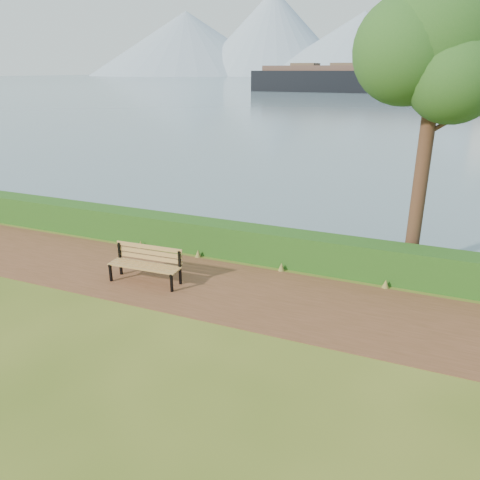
% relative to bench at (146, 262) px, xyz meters
% --- Properties ---
extents(ground, '(140.00, 140.00, 0.00)m').
position_rel_bench_xyz_m(ground, '(1.56, 0.05, -0.58)').
color(ground, '#425919').
rests_on(ground, ground).
extents(path, '(40.00, 3.40, 0.01)m').
position_rel_bench_xyz_m(path, '(1.56, 0.35, -0.57)').
color(path, '#56351D').
rests_on(path, ground).
extents(hedge, '(32.00, 0.85, 1.00)m').
position_rel_bench_xyz_m(hedge, '(1.56, 2.65, -0.08)').
color(hedge, '#174012').
rests_on(hedge, ground).
extents(water, '(700.00, 510.00, 0.00)m').
position_rel_bench_xyz_m(water, '(1.56, 260.05, -0.57)').
color(water, slate).
rests_on(water, ground).
extents(mountains, '(585.00, 190.00, 70.00)m').
position_rel_bench_xyz_m(mountains, '(-7.61, 406.10, 27.12)').
color(mountains, '#7F94A9').
rests_on(mountains, ground).
extents(bench, '(2.02, 0.68, 1.00)m').
position_rel_bench_xyz_m(bench, '(0.00, 0.00, 0.00)').
color(bench, black).
rests_on(bench, ground).
extents(tree, '(4.01, 3.45, 8.19)m').
position_rel_bench_xyz_m(tree, '(6.54, 3.57, 5.51)').
color(tree, '#3A2118').
rests_on(tree, ground).
extents(cargo_ship, '(71.95, 12.12, 21.80)m').
position_rel_bench_xyz_m(cargo_ship, '(-2.05, 115.59, 2.67)').
color(cargo_ship, black).
rests_on(cargo_ship, ground).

